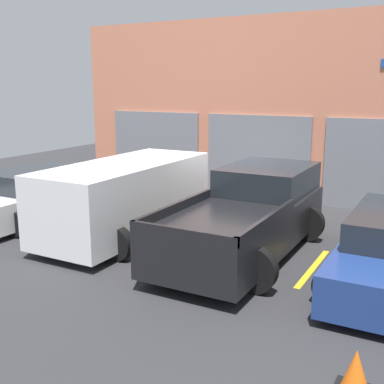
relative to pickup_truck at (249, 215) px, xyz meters
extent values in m
plane|color=#2D2D30|center=(-1.47, 1.82, -0.80)|extent=(28.00, 28.00, 0.00)
cube|color=#D17A5B|center=(-1.47, 5.12, 1.94)|extent=(13.24, 0.60, 5.49)
cube|color=slate|center=(-5.40, 4.78, 0.48)|extent=(3.33, 0.08, 2.57)
cube|color=slate|center=(-1.67, 4.78, 0.48)|extent=(3.33, 0.08, 2.57)
cube|color=black|center=(0.00, -0.29, -0.15)|extent=(1.95, 5.16, 0.86)
cube|color=#1E2328|center=(0.00, 1.13, 0.58)|extent=(1.79, 2.32, 0.60)
cube|color=black|center=(-0.93, -1.45, 0.37)|extent=(0.08, 2.84, 0.18)
cube|color=black|center=(0.93, -1.45, 0.37)|extent=(0.08, 2.84, 0.18)
cube|color=black|center=(0.00, -2.83, 0.37)|extent=(1.95, 0.08, 0.18)
cylinder|color=black|center=(-0.86, 1.32, -0.39)|extent=(0.83, 0.22, 0.83)
cylinder|color=black|center=(0.86, 1.32, -0.39)|extent=(0.83, 0.22, 0.83)
cylinder|color=black|center=(-0.86, -1.89, -0.39)|extent=(0.83, 0.22, 0.83)
cylinder|color=black|center=(0.86, -1.89, -0.39)|extent=(0.83, 0.22, 0.83)
cube|color=white|center=(-5.90, -0.29, -0.32)|extent=(1.73, 4.41, 0.69)
cube|color=#1E2328|center=(-5.90, -0.18, 0.27)|extent=(1.52, 2.43, 0.48)
cylinder|color=black|center=(-6.65, 1.08, -0.48)|extent=(0.64, 0.22, 0.64)
cylinder|color=black|center=(-5.14, 1.08, -0.48)|extent=(0.64, 0.22, 0.64)
cylinder|color=black|center=(-5.14, -1.65, -0.48)|extent=(0.64, 0.22, 0.64)
cube|color=white|center=(-2.95, -0.29, 0.15)|extent=(1.86, 4.74, 1.55)
cube|color=#1E2328|center=(-2.95, 2.04, 0.69)|extent=(1.67, 0.06, 0.28)
cylinder|color=black|center=(-3.77, 1.18, -0.45)|extent=(0.71, 0.22, 0.71)
cylinder|color=black|center=(-2.13, 1.18, -0.45)|extent=(0.71, 0.22, 0.71)
cylinder|color=black|center=(-3.77, -1.76, -0.45)|extent=(0.71, 0.22, 0.71)
cylinder|color=black|center=(-2.13, -1.76, -0.45)|extent=(0.71, 0.22, 0.71)
cylinder|color=black|center=(2.17, 1.18, -0.47)|extent=(0.66, 0.22, 0.66)
cylinder|color=black|center=(2.17, -1.75, -0.47)|extent=(0.66, 0.22, 0.66)
cube|color=gold|center=(-4.42, -0.29, -0.80)|extent=(0.12, 2.20, 0.01)
cube|color=gold|center=(-1.47, -0.29, -0.80)|extent=(0.12, 2.20, 0.01)
cube|color=gold|center=(1.47, -0.29, -0.80)|extent=(0.12, 2.20, 0.01)
cone|color=orange|center=(2.91, -3.92, -0.53)|extent=(0.36, 0.36, 0.55)
camera|label=1|loc=(3.61, -9.11, 2.67)|focal=45.00mm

